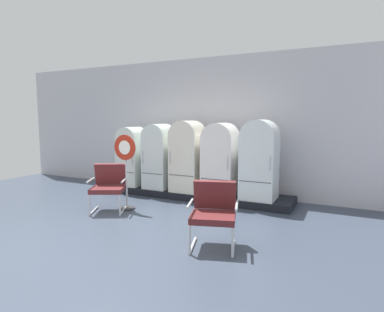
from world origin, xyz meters
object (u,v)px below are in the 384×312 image
at_px(refrigerator_1, 159,154).
at_px(sign_stand, 126,171).
at_px(refrigerator_3, 221,157).
at_px(refrigerator_4, 260,157).
at_px(refrigerator_0, 132,154).
at_px(refrigerator_2, 188,154).
at_px(armchair_left, 109,185).
at_px(armchair_right, 214,210).

bearing_deg(refrigerator_1, sign_stand, -85.89).
bearing_deg(refrigerator_3, refrigerator_4, -0.20).
bearing_deg(refrigerator_0, refrigerator_2, 0.80).
distance_m(refrigerator_3, sign_stand, 2.05).
xyz_separation_m(refrigerator_1, armchair_left, (-0.14, -1.65, -0.45)).
bearing_deg(refrigerator_3, armchair_right, -70.96).
distance_m(refrigerator_4, armchair_right, 2.44).
xyz_separation_m(refrigerator_3, sign_stand, (-1.47, -1.42, -0.21)).
height_order(refrigerator_2, armchair_right, refrigerator_2).
relative_size(refrigerator_2, refrigerator_4, 0.98).
bearing_deg(armchair_right, refrigerator_4, 89.17).
distance_m(refrigerator_1, refrigerator_4, 2.43).
bearing_deg(refrigerator_0, refrigerator_3, 0.48).
xyz_separation_m(refrigerator_2, refrigerator_3, (0.81, -0.00, -0.03)).
relative_size(refrigerator_4, armchair_left, 1.78).
bearing_deg(refrigerator_0, refrigerator_4, 0.30).
bearing_deg(refrigerator_0, refrigerator_1, 1.26).
bearing_deg(refrigerator_0, armchair_left, -68.76).
distance_m(refrigerator_0, refrigerator_2, 1.54).
relative_size(refrigerator_1, refrigerator_4, 0.94).
height_order(refrigerator_3, refrigerator_4, refrigerator_4).
distance_m(refrigerator_0, sign_stand, 1.66).
distance_m(refrigerator_2, armchair_right, 2.94).
relative_size(armchair_right, sign_stand, 0.62).
bearing_deg(refrigerator_4, refrigerator_3, 179.80).
bearing_deg(refrigerator_4, refrigerator_0, -179.70).
xyz_separation_m(refrigerator_2, refrigerator_4, (1.67, -0.00, 0.01)).
height_order(refrigerator_2, refrigerator_4, refrigerator_4).
height_order(armchair_right, sign_stand, sign_stand).
relative_size(refrigerator_0, armchair_left, 1.58).
relative_size(refrigerator_4, armchair_right, 1.78).
relative_size(refrigerator_0, refrigerator_2, 0.90).
distance_m(refrigerator_2, armchair_left, 1.95).
distance_m(refrigerator_1, armchair_left, 1.72).
bearing_deg(refrigerator_4, armchair_right, -90.83).
height_order(refrigerator_0, armchair_left, refrigerator_0).
bearing_deg(refrigerator_2, sign_stand, -115.01).
distance_m(refrigerator_3, armchair_right, 2.57).
distance_m(refrigerator_0, refrigerator_1, 0.78).
xyz_separation_m(refrigerator_0, refrigerator_2, (1.54, 0.02, 0.08)).
height_order(refrigerator_1, armchair_right, refrigerator_1).
bearing_deg(refrigerator_2, refrigerator_4, -0.17).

